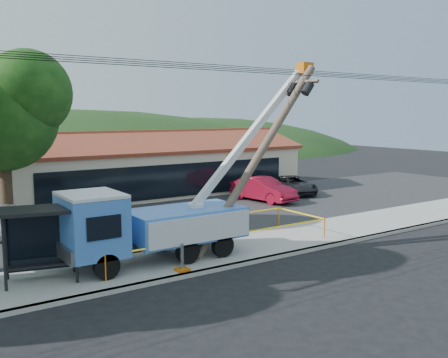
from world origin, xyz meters
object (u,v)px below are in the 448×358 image
car_silver (8,236)px  bus_shelter (40,227)px  leaning_pole (264,147)px  car_red (263,202)px  car_dark (294,195)px  utility_truck (152,222)px

car_silver → bus_shelter: bearing=-98.2°
leaning_pole → car_silver: size_ratio=1.82×
bus_shelter → car_red: (16.33, 8.11, -2.01)m
car_silver → car_dark: (19.65, 1.41, 0.00)m
utility_truck → car_red: size_ratio=2.41×
car_dark → leaning_pole: bearing=-119.9°
leaning_pole → car_dark: 15.47m
leaning_pole → bus_shelter: (-9.14, 0.82, -2.42)m
bus_shelter → car_red: bearing=39.4°
bus_shelter → car_dark: size_ratio=0.64×
bus_shelter → car_dark: (20.04, 9.22, -2.01)m
leaning_pole → car_silver: leaning_pole is taller
utility_truck → car_dark: bearing=30.6°
utility_truck → car_dark: size_ratio=2.50×
leaning_pole → car_red: size_ratio=1.67×
utility_truck → leaning_pole: (5.00, -0.64, 2.74)m
car_red → bus_shelter: bearing=-161.8°
bus_shelter → car_silver: bus_shelter is taller
utility_truck → car_silver: size_ratio=2.63×
leaning_pole → car_dark: leaning_pole is taller
bus_shelter → car_red: bus_shelter is taller
utility_truck → car_dark: (15.90, 9.40, -1.70)m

